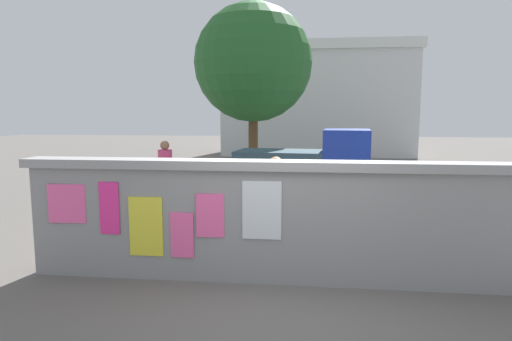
{
  "coord_description": "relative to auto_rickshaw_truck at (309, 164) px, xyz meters",
  "views": [
    {
      "loc": [
        0.26,
        -5.71,
        2.28
      ],
      "look_at": [
        -0.68,
        2.53,
        1.19
      ],
      "focal_mm": 30.59,
      "sensor_mm": 36.0,
      "label": 1
    }
  ],
  "objects": [
    {
      "name": "poster_wall",
      "position": [
        -0.38,
        -6.28,
        -0.05
      ],
      "size": [
        7.25,
        0.42,
        1.66
      ],
      "color": "gray",
      "rests_on": "ground"
    },
    {
      "name": "person_bystander",
      "position": [
        -3.5,
        -1.78,
        0.09
      ],
      "size": [
        0.41,
        0.41,
        1.62
      ],
      "color": "#D83F72",
      "rests_on": "ground"
    },
    {
      "name": "bicycle_far",
      "position": [
        -2.24,
        -2.44,
        -0.54
      ],
      "size": [
        1.67,
        0.55,
        0.95
      ],
      "color": "black",
      "rests_on": "ground"
    },
    {
      "name": "motorcycle",
      "position": [
        0.9,
        -3.67,
        -0.44
      ],
      "size": [
        1.88,
        0.65,
        0.87
      ],
      "color": "black",
      "rests_on": "ground"
    },
    {
      "name": "ground",
      "position": [
        -0.37,
        1.72,
        -0.9
      ],
      "size": [
        60.0,
        60.0,
        0.0
      ],
      "primitive_type": "plane",
      "color": "#605B56"
    },
    {
      "name": "auto_rickshaw_truck",
      "position": [
        0.0,
        0.0,
        0.0
      ],
      "size": [
        3.73,
        1.84,
        1.85
      ],
      "color": "black",
      "rests_on": "ground"
    },
    {
      "name": "building_background",
      "position": [
        0.47,
        13.1,
        2.12
      ],
      "size": [
        10.42,
        5.1,
        5.99
      ],
      "color": "silver",
      "rests_on": "ground"
    },
    {
      "name": "bicycle_near",
      "position": [
        -2.57,
        -4.24,
        -0.54
      ],
      "size": [
        1.71,
        0.44,
        0.95
      ],
      "color": "black",
      "rests_on": "ground"
    },
    {
      "name": "person_walking",
      "position": [
        -0.56,
        -5.36,
        0.09
      ],
      "size": [
        0.46,
        0.46,
        1.62
      ],
      "color": "#D83F72",
      "rests_on": "ground"
    },
    {
      "name": "tree_roadside",
      "position": [
        -2.03,
        3.93,
        3.17
      ],
      "size": [
        4.23,
        4.23,
        6.19
      ],
      "color": "brown",
      "rests_on": "ground"
    }
  ]
}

